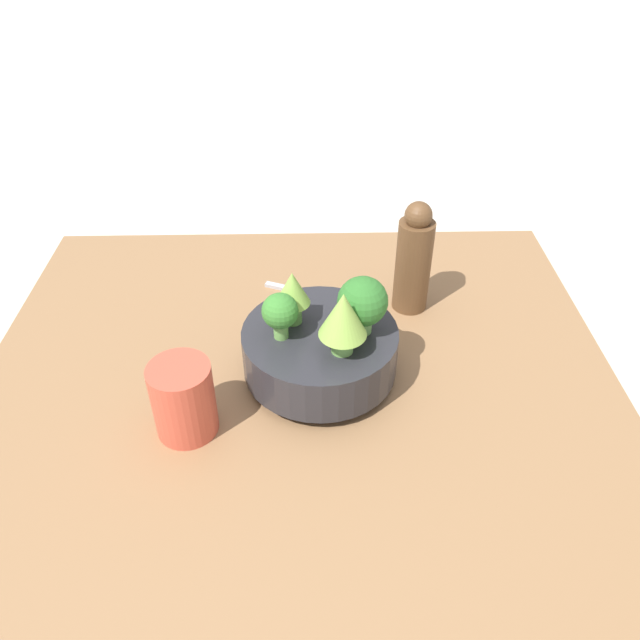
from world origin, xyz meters
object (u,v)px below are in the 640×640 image
fork (311,294)px  pepper_mill (414,260)px  bowl (320,351)px  cup (183,399)px

fork → pepper_mill: bearing=168.7°
pepper_mill → fork: bearing=-11.3°
bowl → pepper_mill: 0.22m
bowl → fork: bowl is taller
bowl → fork: size_ratio=1.36×
cup → fork: bearing=-119.2°
pepper_mill → fork: size_ratio=1.19×
bowl → fork: bearing=-86.9°
cup → pepper_mill: size_ratio=0.55×
pepper_mill → fork: 0.18m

